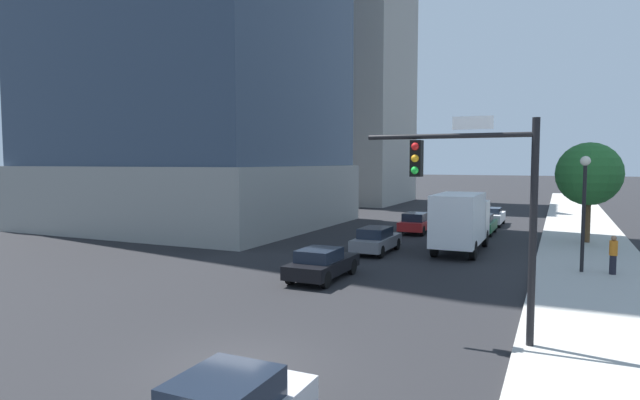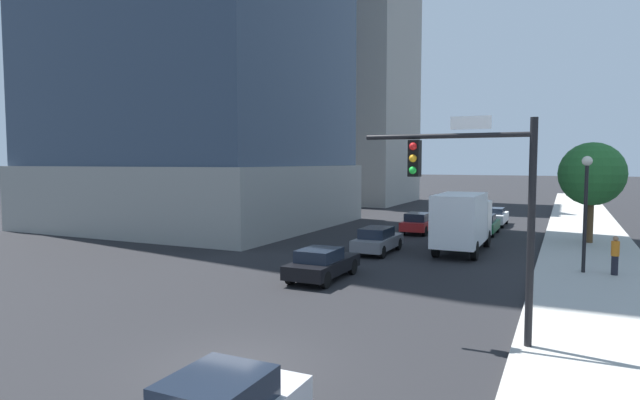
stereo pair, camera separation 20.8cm
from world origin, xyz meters
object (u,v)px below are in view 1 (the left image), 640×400
street_tree (589,174)px  street_lamp (584,195)px  pedestrian_orange_shirt (613,255)px  box_truck (461,219)px  car_red (416,223)px  car_white (490,216)px  car_black (322,264)px  car_gray (376,240)px  car_green (481,224)px  traffic_light_pole (478,188)px  construction_building (350,59)px

street_tree → street_lamp: bearing=-93.5°
pedestrian_orange_shirt → box_truck: bearing=152.4°
street_lamp → car_red: size_ratio=1.23×
car_white → car_black: (-4.27, -23.41, -0.04)m
car_white → pedestrian_orange_shirt: (7.24, -17.70, 0.29)m
street_tree → car_black: 19.38m
car_red → car_black: (0.00, -16.38, -0.04)m
car_gray → box_truck: bearing=26.6°
street_lamp → pedestrian_orange_shirt: size_ratio=3.03×
car_green → pedestrian_orange_shirt: 14.04m
street_lamp → car_white: size_ratio=1.16×
car_white → car_green: bearing=-90.0°
traffic_light_pole → pedestrian_orange_shirt: (4.27, 11.18, -3.35)m
street_lamp → car_gray: street_lamp is taller
car_black → street_lamp: bearing=29.2°
traffic_light_pole → car_red: bearing=108.3°
street_lamp → pedestrian_orange_shirt: bearing=-1.5°
box_truck → car_green: bearing=90.0°
street_lamp → car_gray: size_ratio=1.19×
street_tree → car_red: (-10.88, 0.76, -3.61)m
construction_building → street_lamp: (25.56, -36.41, -14.46)m
box_truck → car_white: bearing=90.0°
street_tree → construction_building: bearing=134.6°
construction_building → car_black: construction_building is taller
construction_building → car_red: (15.27, -25.78, -17.33)m
street_lamp → car_black: street_lamp is taller
construction_building → car_white: size_ratio=9.18×
construction_building → pedestrian_orange_shirt: bearing=-53.7°
construction_building → car_white: (19.54, -18.75, -17.34)m
car_green → car_red: (-4.27, -1.37, 0.02)m
car_red → car_black: size_ratio=0.98×
car_red → traffic_light_pole: bearing=-71.7°
construction_building → street_tree: 39.71m
car_gray → car_white: bearing=75.1°
street_tree → car_red: bearing=176.0°
car_red → car_black: bearing=-90.0°
car_gray → construction_building: bearing=113.7°
street_lamp → box_truck: 7.30m
traffic_light_pole → construction_building: bearing=115.3°
car_green → box_truck: 8.33m
box_truck → traffic_light_pole: bearing=-78.8°
car_red → pedestrian_orange_shirt: pedestrian_orange_shirt is taller
construction_building → pedestrian_orange_shirt: construction_building is taller
car_black → pedestrian_orange_shirt: 12.85m
street_tree → car_white: street_tree is taller
street_lamp → car_gray: bearing=171.1°
construction_building → car_white: bearing=-43.8°
street_lamp → car_black: bearing=-150.8°
car_red → pedestrian_orange_shirt: (11.51, -10.66, 0.29)m
street_tree → car_gray: (-10.88, -8.26, -3.62)m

